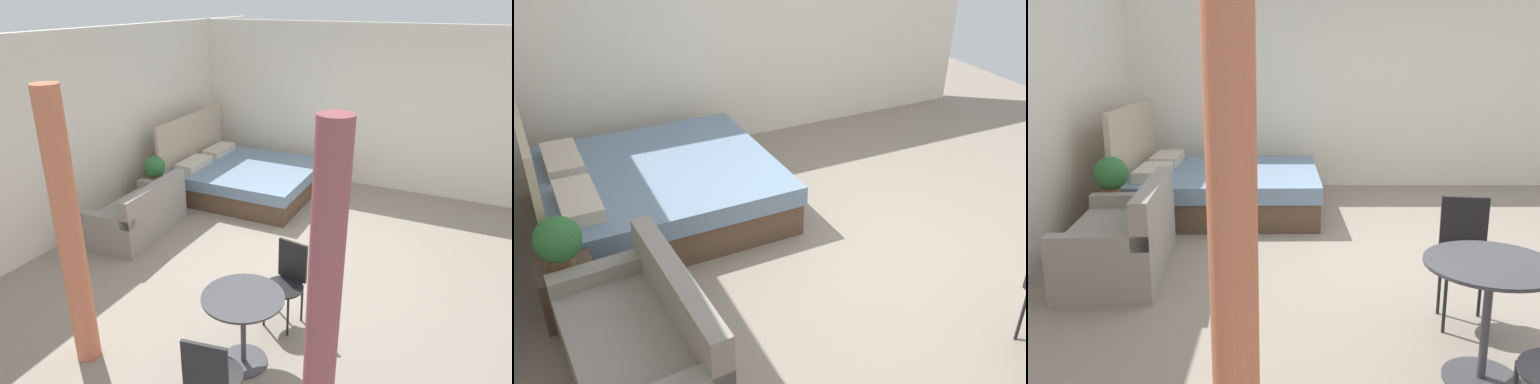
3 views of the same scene
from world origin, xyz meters
TOP-DOWN VIEW (x-y plane):
  - ground_plane at (0.00, 0.00)m, footprint 8.82×9.19m
  - wall_back at (0.00, 3.09)m, footprint 8.82×0.12m
  - wall_right at (2.91, 0.00)m, footprint 0.12×6.19m
  - bed at (1.53, 1.64)m, footprint 1.98×2.23m
  - couch at (-0.46, 2.24)m, footprint 1.43×0.86m
  - nightstand at (0.46, 2.57)m, footprint 0.51×0.40m
  - potted_plant at (0.36, 2.57)m, footprint 0.33×0.33m
  - balcony_table at (-2.10, -0.27)m, footprint 0.73×0.73m
  - cafe_chair_near_window at (-1.34, -0.38)m, footprint 0.46×0.46m
  - cafe_chair_near_couch at (-2.87, -0.40)m, footprint 0.50×0.50m
  - curtain_left at (-2.66, -1.16)m, footprint 0.22×0.22m
  - curtain_right at (-2.66, 1.09)m, footprint 0.22×0.22m

SIDE VIEW (x-z plane):
  - ground_plane at x=0.00m, z-range -0.02..0.00m
  - nightstand at x=0.46m, z-range 0.00..0.45m
  - couch at x=-0.46m, z-range -0.12..0.67m
  - bed at x=1.53m, z-range -0.35..0.92m
  - balcony_table at x=-2.10m, z-range 0.15..0.87m
  - cafe_chair_near_window at x=-1.34m, z-range 0.08..0.96m
  - cafe_chair_near_couch at x=-2.87m, z-range 0.09..1.00m
  - potted_plant at x=0.36m, z-range 0.48..0.89m
  - curtain_left at x=-2.66m, z-range 0.00..2.54m
  - curtain_right at x=-2.66m, z-range 0.00..2.54m
  - wall_back at x=0.00m, z-range 0.00..2.76m
  - wall_right at x=2.91m, z-range 0.00..2.76m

